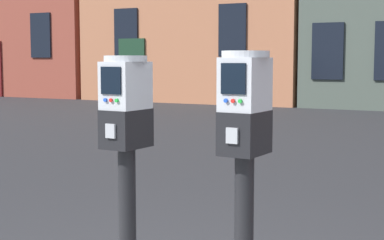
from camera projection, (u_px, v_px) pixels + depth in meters
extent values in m
cylinder|color=black|center=(127.00, 229.00, 3.07)|extent=(0.10, 0.10, 0.84)
cube|color=black|center=(126.00, 128.00, 3.01)|extent=(0.19, 0.25, 0.19)
cube|color=#A5A8AD|center=(110.00, 131.00, 2.91)|extent=(0.06, 0.02, 0.07)
cube|color=#B7BABF|center=(126.00, 86.00, 2.99)|extent=(0.19, 0.24, 0.24)
cube|color=black|center=(111.00, 81.00, 2.89)|extent=(0.12, 0.02, 0.13)
cylinder|color=blue|center=(105.00, 100.00, 2.91)|extent=(0.02, 0.01, 0.02)
cylinder|color=red|center=(111.00, 100.00, 2.90)|extent=(0.02, 0.01, 0.02)
cylinder|color=green|center=(117.00, 100.00, 2.88)|extent=(0.02, 0.01, 0.02)
cylinder|color=#B7BABF|center=(126.00, 59.00, 2.98)|extent=(0.23, 0.23, 0.03)
cube|color=black|center=(245.00, 133.00, 2.72)|extent=(0.19, 0.25, 0.20)
cube|color=#A5A8AD|center=(232.00, 136.00, 2.61)|extent=(0.06, 0.02, 0.07)
cube|color=#B7BABF|center=(245.00, 84.00, 2.70)|extent=(0.19, 0.24, 0.24)
cube|color=black|center=(233.00, 79.00, 2.60)|extent=(0.12, 0.02, 0.14)
cylinder|color=blue|center=(226.00, 101.00, 2.62)|extent=(0.02, 0.01, 0.02)
cylinder|color=red|center=(233.00, 101.00, 2.60)|extent=(0.02, 0.01, 0.02)
cylinder|color=green|center=(240.00, 101.00, 2.59)|extent=(0.02, 0.01, 0.02)
cylinder|color=#B7BABF|center=(245.00, 54.00, 2.69)|extent=(0.23, 0.23, 0.03)
cube|color=black|center=(41.00, 35.00, 21.57)|extent=(0.90, 0.06, 1.60)
cube|color=black|center=(126.00, 33.00, 19.91)|extent=(0.90, 0.06, 1.60)
cube|color=black|center=(232.00, 30.00, 18.16)|extent=(0.90, 0.06, 1.60)
cube|color=#193823|center=(132.00, 70.00, 19.93)|extent=(1.00, 0.07, 2.10)
cube|color=black|center=(328.00, 51.00, 16.90)|extent=(0.90, 0.06, 1.60)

